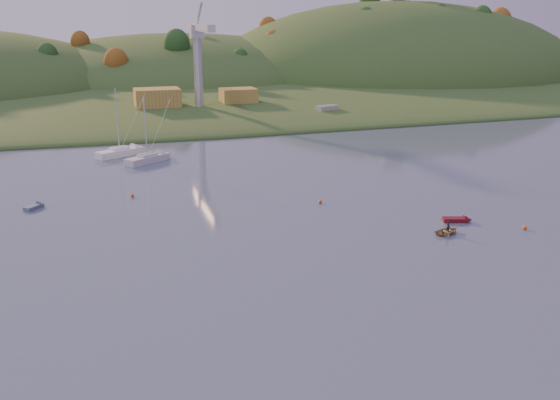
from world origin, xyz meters
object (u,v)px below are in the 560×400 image
object	(u,v)px
sailboat_near	(147,158)
canoe	(448,231)
grey_dinghy	(37,206)
red_tender	(461,220)
sailboat_far	(120,152)

from	to	relation	value
sailboat_near	canoe	size ratio (longest dim) A/B	3.56
canoe	grey_dinghy	world-z (taller)	grey_dinghy
red_tender	sailboat_near	bearing A→B (deg)	144.88
sailboat_near	sailboat_far	distance (m)	8.04
canoe	grey_dinghy	distance (m)	53.55
sailboat_far	red_tender	world-z (taller)	sailboat_far
sailboat_far	canoe	xyz separation A→B (m)	(34.29, -55.03, -0.44)
red_tender	sailboat_far	bearing A→B (deg)	144.26
canoe	grey_dinghy	bearing A→B (deg)	46.59
sailboat_near	sailboat_far	bearing A→B (deg)	87.17
grey_dinghy	canoe	bearing A→B (deg)	-76.63
sailboat_far	grey_dinghy	world-z (taller)	sailboat_far
sailboat_near	canoe	distance (m)	56.80
sailboat_near	red_tender	bearing A→B (deg)	-87.86
sailboat_far	canoe	distance (m)	64.84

